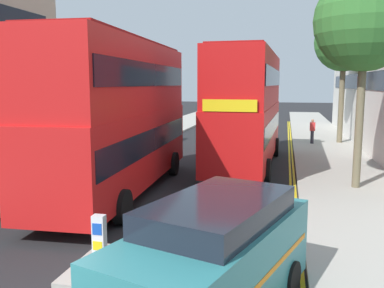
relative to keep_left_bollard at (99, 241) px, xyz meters
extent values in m
cube|color=#ADA89E|center=(6.50, 12.12, -0.54)|extent=(4.00, 80.00, 0.14)
cube|color=#ADA89E|center=(-6.50, 12.12, -0.54)|extent=(4.00, 80.00, 0.14)
cube|color=yellow|center=(4.40, 10.12, -0.60)|extent=(0.10, 56.00, 0.01)
cube|color=yellow|center=(4.24, 10.12, -0.60)|extent=(0.10, 56.00, 0.01)
cube|color=#ADA89E|center=(0.00, 0.00, -0.56)|extent=(1.10, 2.20, 0.10)
cube|color=silver|center=(0.00, 0.00, -0.43)|extent=(0.36, 0.28, 0.16)
cube|color=white|center=(0.00, 0.00, 0.13)|extent=(0.28, 0.20, 0.95)
cube|color=blue|center=(0.00, -0.10, 0.32)|extent=(0.22, 0.01, 0.26)
cube|color=yellow|center=(0.00, -0.10, -0.06)|extent=(0.22, 0.01, 0.20)
cube|color=red|center=(-2.00, 6.12, 1.13)|extent=(2.96, 10.90, 2.60)
cube|color=red|center=(-2.00, 6.12, 3.68)|extent=(2.90, 10.68, 2.50)
cube|color=black|center=(-2.00, 6.12, 1.43)|extent=(2.97, 10.47, 0.84)
cube|color=black|center=(-2.00, 6.12, 3.78)|extent=(2.95, 10.25, 0.80)
cube|color=yellow|center=(-2.22, 11.49, 2.68)|extent=(2.00, 0.14, 0.44)
cube|color=maroon|center=(-2.00, 6.12, 4.98)|extent=(2.66, 9.81, 0.10)
cylinder|color=black|center=(-3.39, 9.41, -0.09)|extent=(0.34, 1.05, 1.04)
cylinder|color=black|center=(-0.89, 9.52, -0.09)|extent=(0.34, 1.05, 1.04)
cylinder|color=black|center=(-3.10, 2.72, -0.09)|extent=(0.34, 1.05, 1.04)
cylinder|color=black|center=(-0.61, 2.83, -0.09)|extent=(0.34, 1.05, 1.04)
cube|color=red|center=(2.12, 12.23, 1.13)|extent=(2.83, 10.87, 2.60)
cube|color=red|center=(2.12, 12.23, 3.68)|extent=(2.78, 10.65, 2.50)
cube|color=black|center=(2.12, 12.23, 1.43)|extent=(2.85, 10.44, 0.84)
cube|color=black|center=(2.12, 12.23, 3.78)|extent=(2.83, 10.23, 0.80)
cube|color=yellow|center=(1.95, 6.85, 2.68)|extent=(2.00, 0.12, 0.44)
cube|color=maroon|center=(2.12, 12.23, 4.98)|extent=(2.55, 9.79, 0.10)
cylinder|color=black|center=(3.27, 8.84, -0.09)|extent=(0.33, 1.05, 1.04)
cylinder|color=black|center=(0.77, 8.92, -0.09)|extent=(0.33, 1.05, 1.04)
cylinder|color=black|center=(3.48, 15.53, -0.09)|extent=(0.33, 1.05, 1.04)
cylinder|color=black|center=(0.98, 15.61, -0.09)|extent=(0.33, 1.05, 1.04)
cube|color=teal|center=(2.83, -1.40, 0.33)|extent=(3.27, 5.06, 1.50)
cube|color=black|center=(2.87, -1.26, 1.13)|extent=(2.58, 3.44, 0.76)
cube|color=orange|center=(2.83, -1.40, 0.38)|extent=(3.17, 4.71, 0.10)
cylinder|color=black|center=(4.14, -0.30, -0.27)|extent=(0.42, 0.71, 0.68)
cylinder|color=black|center=(2.42, 0.26, -0.27)|extent=(0.42, 0.71, 0.68)
cylinder|color=#2D2D38|center=(5.72, 20.25, -0.04)|extent=(0.22, 0.22, 0.85)
cube|color=red|center=(5.72, 20.25, 0.66)|extent=(0.34, 0.22, 0.56)
sphere|color=#9E7051|center=(5.72, 20.25, 1.05)|extent=(0.20, 0.20, 0.20)
cylinder|color=#6B6047|center=(6.66, 8.41, 2.08)|extent=(0.30, 0.30, 5.10)
cylinder|color=#6B6047|center=(7.28, 8.50, 5.07)|extent=(0.31, 1.29, 0.95)
cylinder|color=#6B6047|center=(6.81, 9.08, 5.12)|extent=(1.41, 0.42, 1.04)
cylinder|color=#6B6047|center=(6.33, 8.74, 4.96)|extent=(0.78, 0.79, 0.74)
cylinder|color=#6B6047|center=(6.21, 8.10, 5.02)|extent=(0.74, 1.01, 0.85)
cylinder|color=#6B6047|center=(6.78, 7.70, 5.14)|extent=(1.47, 0.36, 1.08)
sphere|color=#33702D|center=(6.66, 8.41, 5.74)|extent=(3.68, 3.68, 3.68)
cylinder|color=#6B6047|center=(7.57, 21.20, 2.29)|extent=(0.35, 0.35, 5.51)
cylinder|color=#6B6047|center=(8.15, 21.14, 5.45)|extent=(0.24, 1.23, 0.91)
cylinder|color=#6B6047|center=(7.10, 21.66, 5.50)|extent=(1.03, 1.06, 1.00)
cylinder|color=#6B6047|center=(7.37, 20.68, 5.44)|extent=(1.15, 0.53, 0.88)
sphere|color=#33702D|center=(7.57, 21.20, 6.20)|extent=(3.85, 3.85, 3.85)
cube|color=black|center=(8.48, 21.00, 7.42)|extent=(0.04, 24.64, 1.00)
cube|color=black|center=(8.48, 21.00, 3.63)|extent=(0.04, 24.64, 1.00)
camera|label=1|loc=(3.94, -8.10, 3.46)|focal=38.71mm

